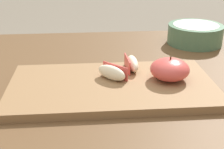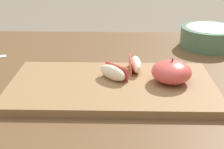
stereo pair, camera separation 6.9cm
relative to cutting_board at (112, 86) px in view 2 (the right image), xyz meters
The scene contains 6 objects.
dining_table 0.13m from the cutting_board, 152.59° to the left, with size 1.49×0.86×0.74m.
cutting_board is the anchor object (origin of this frame).
apple_half_skin_up 0.13m from the cutting_board, ahead, with size 0.09×0.09×0.06m.
apple_wedge_right 0.03m from the cutting_board, 86.11° to the left, with size 0.07×0.07×0.03m.
apple_wedge_back 0.09m from the cutting_board, 51.75° to the left, with size 0.03×0.08×0.03m.
ceramic_fruit_bowl 0.43m from the cutting_board, 47.00° to the left, with size 0.17×0.17×0.06m.
Camera 2 is at (0.09, -0.67, 1.05)m, focal length 50.73 mm.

